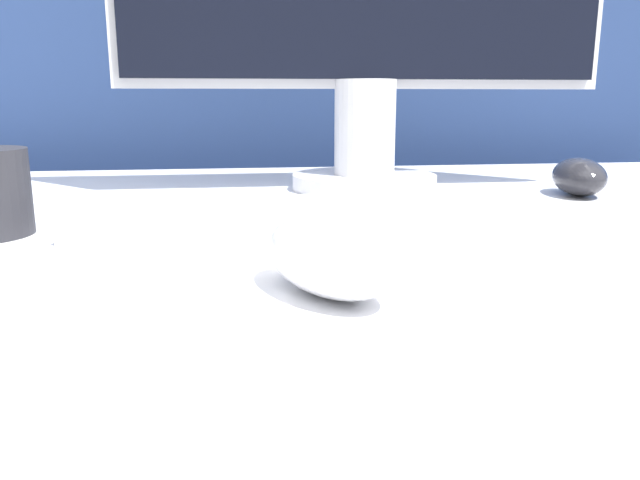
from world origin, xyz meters
TOP-DOWN VIEW (x-y plane):
  - partition_panel at (0.00, 0.63)m, footprint 5.00×0.03m
  - computer_mouse_near at (0.01, -0.23)m, footprint 0.10×0.13m
  - keyboard at (0.02, -0.04)m, footprint 0.43×0.21m
  - computer_mouse_far at (0.38, 0.13)m, footprint 0.08×0.12m

SIDE VIEW (x-z plane):
  - keyboard at x=0.02m, z-range 0.73..0.76m
  - partition_panel at x=0.00m, z-range 0.00..1.49m
  - computer_mouse_far at x=0.38m, z-range 0.74..0.78m
  - computer_mouse_near at x=0.01m, z-range 0.74..0.78m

